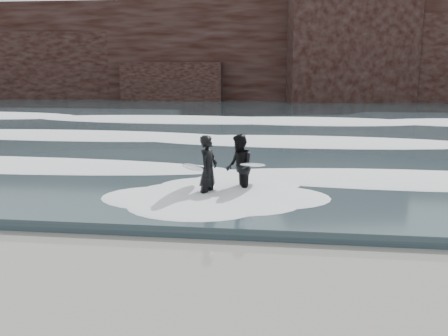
{
  "coord_description": "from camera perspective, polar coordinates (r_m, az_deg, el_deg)",
  "views": [
    {
      "loc": [
        3.28,
        -7.86,
        4.06
      ],
      "look_at": [
        1.51,
        6.36,
        1.0
      ],
      "focal_mm": 40.0,
      "sensor_mm": 36.0,
      "label": 1
    }
  ],
  "objects": [
    {
      "name": "ground",
      "position": [
        9.44,
        -14.44,
        -13.83
      ],
      "size": [
        120.0,
        120.0,
        0.0
      ],
      "primitive_type": "plane",
      "color": "#775B58",
      "rests_on": "ground"
    },
    {
      "name": "sea",
      "position": [
        37.21,
        2.03,
        6.01
      ],
      "size": [
        90.0,
        52.0,
        0.3
      ],
      "primitive_type": "cube",
      "color": "#27373D",
      "rests_on": "ground"
    },
    {
      "name": "headland",
      "position": [
        53.97,
        3.72,
        13.02
      ],
      "size": [
        70.0,
        9.0,
        10.0
      ],
      "primitive_type": "cube",
      "color": "black",
      "rests_on": "ground"
    },
    {
      "name": "foam_near",
      "position": [
        17.57,
        -3.82,
        -0.0
      ],
      "size": [
        60.0,
        3.2,
        0.2
      ],
      "primitive_type": "ellipsoid",
      "color": "white",
      "rests_on": "sea"
    },
    {
      "name": "foam_mid",
      "position": [
        24.36,
        -0.71,
        3.46
      ],
      "size": [
        60.0,
        4.0,
        0.24
      ],
      "primitive_type": "ellipsoid",
      "color": "white",
      "rests_on": "sea"
    },
    {
      "name": "foam_far",
      "position": [
        33.22,
        1.41,
        5.81
      ],
      "size": [
        60.0,
        4.8,
        0.3
      ],
      "primitive_type": "ellipsoid",
      "color": "white",
      "rests_on": "sea"
    },
    {
      "name": "surfer_left",
      "position": [
        14.4,
        -2.06,
        -0.17
      ],
      "size": [
        1.07,
        2.1,
        2.01
      ],
      "color": "black",
      "rests_on": "ground"
    },
    {
      "name": "surfer_right",
      "position": [
        14.94,
        1.87,
        0.16
      ],
      "size": [
        1.4,
        2.06,
        1.96
      ],
      "color": "black",
      "rests_on": "ground"
    }
  ]
}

